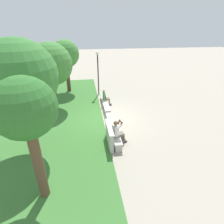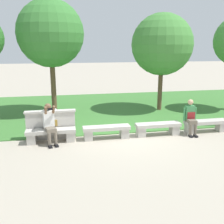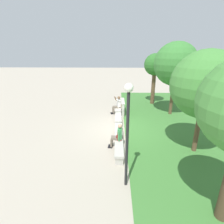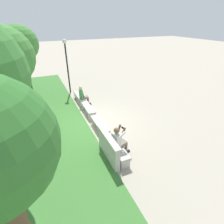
{
  "view_description": "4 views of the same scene",
  "coord_description": "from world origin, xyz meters",
  "px_view_note": "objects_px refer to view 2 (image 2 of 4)",
  "views": [
    {
      "loc": [
        -10.13,
        1.38,
        5.42
      ],
      "look_at": [
        -1.01,
        -0.07,
        0.92
      ],
      "focal_mm": 28.0,
      "sensor_mm": 36.0,
      "label": 1
    },
    {
      "loc": [
        -2.38,
        -8.46,
        3.15
      ],
      "look_at": [
        -0.86,
        -0.6,
        1.1
      ],
      "focal_mm": 42.0,
      "sensor_mm": 36.0,
      "label": 2
    },
    {
      "loc": [
        9.69,
        -0.13,
        4.52
      ],
      "look_at": [
        -0.67,
        -0.41,
        0.86
      ],
      "focal_mm": 28.0,
      "sensor_mm": 36.0,
      "label": 3
    },
    {
      "loc": [
        -7.57,
        2.33,
        4.77
      ],
      "look_at": [
        -1.28,
        -0.48,
        1.09
      ],
      "focal_mm": 28.0,
      "sensor_mm": 36.0,
      "label": 4
    }
  ],
  "objects_px": {
    "bench_far": "(206,125)",
    "tree_behind_wall": "(162,45)",
    "bench_near": "(107,131)",
    "person_photographer": "(50,122)",
    "bench_mid": "(158,127)",
    "tree_left_background": "(51,34)",
    "backpack": "(190,117)",
    "person_distant": "(191,116)",
    "bench_main": "(51,134)"
  },
  "relations": [
    {
      "from": "bench_far",
      "to": "tree_behind_wall",
      "type": "bearing_deg",
      "value": 97.25
    },
    {
      "from": "bench_near",
      "to": "tree_behind_wall",
      "type": "xyz_separation_m",
      "value": [
        3.29,
        3.57,
        2.87
      ]
    },
    {
      "from": "bench_far",
      "to": "person_photographer",
      "type": "relative_size",
      "value": 1.23
    },
    {
      "from": "bench_far",
      "to": "bench_near",
      "type": "bearing_deg",
      "value": 180.0
    },
    {
      "from": "bench_near",
      "to": "person_photographer",
      "type": "xyz_separation_m",
      "value": [
        -1.89,
        -0.07,
        0.45
      ]
    },
    {
      "from": "bench_near",
      "to": "bench_mid",
      "type": "xyz_separation_m",
      "value": [
        1.87,
        0.0,
        0.0
      ]
    },
    {
      "from": "tree_left_background",
      "to": "tree_behind_wall",
      "type": "bearing_deg",
      "value": -3.67
    },
    {
      "from": "bench_far",
      "to": "backpack",
      "type": "distance_m",
      "value": 0.73
    },
    {
      "from": "tree_left_background",
      "to": "bench_near",
      "type": "bearing_deg",
      "value": -64.93
    },
    {
      "from": "bench_near",
      "to": "tree_left_background",
      "type": "bearing_deg",
      "value": 115.07
    },
    {
      "from": "person_distant",
      "to": "bench_far",
      "type": "bearing_deg",
      "value": 5.62
    },
    {
      "from": "bench_mid",
      "to": "tree_left_background",
      "type": "relative_size",
      "value": 0.32
    },
    {
      "from": "bench_main",
      "to": "person_distant",
      "type": "height_order",
      "value": "person_distant"
    },
    {
      "from": "bench_main",
      "to": "backpack",
      "type": "relative_size",
      "value": 3.8
    },
    {
      "from": "person_photographer",
      "to": "tree_behind_wall",
      "type": "relative_size",
      "value": 0.29
    },
    {
      "from": "bench_mid",
      "to": "person_distant",
      "type": "xyz_separation_m",
      "value": [
        1.2,
        -0.07,
        0.38
      ]
    },
    {
      "from": "bench_main",
      "to": "tree_left_background",
      "type": "bearing_deg",
      "value": 89.33
    },
    {
      "from": "bench_near",
      "to": "person_distant",
      "type": "distance_m",
      "value": 3.09
    },
    {
      "from": "bench_main",
      "to": "person_photographer",
      "type": "distance_m",
      "value": 0.45
    },
    {
      "from": "bench_far",
      "to": "bench_main",
      "type": "bearing_deg",
      "value": 180.0
    },
    {
      "from": "backpack",
      "to": "tree_behind_wall",
      "type": "xyz_separation_m",
      "value": [
        0.2,
        3.57,
        2.54
      ]
    },
    {
      "from": "bench_near",
      "to": "person_distant",
      "type": "bearing_deg",
      "value": -1.23
    },
    {
      "from": "tree_left_background",
      "to": "backpack",
      "type": "bearing_deg",
      "value": -38.42
    },
    {
      "from": "person_photographer",
      "to": "backpack",
      "type": "bearing_deg",
      "value": 0.88
    },
    {
      "from": "bench_mid",
      "to": "backpack",
      "type": "xyz_separation_m",
      "value": [
        1.22,
        0.0,
        0.34
      ]
    },
    {
      "from": "tree_left_background",
      "to": "bench_mid",
      "type": "bearing_deg",
      "value": -46.55
    },
    {
      "from": "bench_far",
      "to": "person_distant",
      "type": "distance_m",
      "value": 0.78
    },
    {
      "from": "person_distant",
      "to": "tree_left_background",
      "type": "relative_size",
      "value": 0.25
    },
    {
      "from": "person_photographer",
      "to": "person_distant",
      "type": "bearing_deg",
      "value": 0.1
    },
    {
      "from": "person_photographer",
      "to": "tree_behind_wall",
      "type": "bearing_deg",
      "value": 35.17
    },
    {
      "from": "bench_mid",
      "to": "bench_far",
      "type": "relative_size",
      "value": 1.0
    },
    {
      "from": "bench_main",
      "to": "person_photographer",
      "type": "height_order",
      "value": "person_photographer"
    },
    {
      "from": "tree_behind_wall",
      "to": "person_photographer",
      "type": "bearing_deg",
      "value": -144.83
    },
    {
      "from": "backpack",
      "to": "tree_left_background",
      "type": "bearing_deg",
      "value": 141.58
    },
    {
      "from": "bench_main",
      "to": "backpack",
      "type": "bearing_deg",
      "value": 0.02
    },
    {
      "from": "tree_behind_wall",
      "to": "bench_far",
      "type": "bearing_deg",
      "value": -82.75
    },
    {
      "from": "bench_near",
      "to": "bench_far",
      "type": "distance_m",
      "value": 3.74
    },
    {
      "from": "bench_far",
      "to": "tree_behind_wall",
      "type": "relative_size",
      "value": 0.35
    },
    {
      "from": "tree_behind_wall",
      "to": "bench_main",
      "type": "bearing_deg",
      "value": -145.28
    },
    {
      "from": "bench_main",
      "to": "tree_behind_wall",
      "type": "bearing_deg",
      "value": 34.72
    },
    {
      "from": "bench_mid",
      "to": "bench_main",
      "type": "bearing_deg",
      "value": 180.0
    },
    {
      "from": "bench_main",
      "to": "tree_left_background",
      "type": "distance_m",
      "value": 5.14
    },
    {
      "from": "backpack",
      "to": "bench_far",
      "type": "bearing_deg",
      "value": -0.14
    },
    {
      "from": "bench_main",
      "to": "tree_behind_wall",
      "type": "distance_m",
      "value": 6.9
    },
    {
      "from": "bench_near",
      "to": "bench_mid",
      "type": "height_order",
      "value": "same"
    },
    {
      "from": "person_photographer",
      "to": "tree_behind_wall",
      "type": "distance_m",
      "value": 6.78
    },
    {
      "from": "tree_behind_wall",
      "to": "tree_left_background",
      "type": "distance_m",
      "value": 5.14
    },
    {
      "from": "bench_near",
      "to": "backpack",
      "type": "height_order",
      "value": "backpack"
    },
    {
      "from": "bench_main",
      "to": "bench_far",
      "type": "xyz_separation_m",
      "value": [
        5.61,
        0.0,
        0.0
      ]
    },
    {
      "from": "bench_near",
      "to": "bench_far",
      "type": "bearing_deg",
      "value": 0.0
    }
  ]
}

